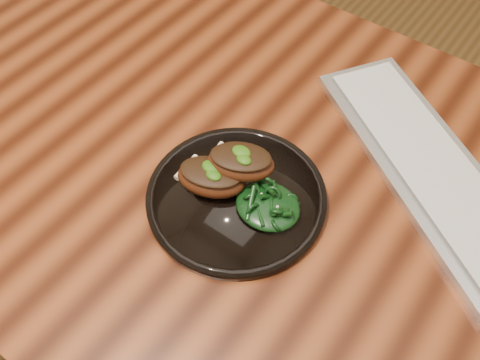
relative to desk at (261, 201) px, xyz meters
name	(u,v)px	position (x,y,z in m)	size (l,w,h in m)	color
desk	(261,201)	(0.00, 0.00, 0.00)	(1.60, 0.80, 0.75)	black
plate	(236,197)	(0.00, -0.07, 0.09)	(0.25, 0.25, 0.02)	black
lamb_chop_front	(211,177)	(-0.03, -0.08, 0.12)	(0.11, 0.09, 0.04)	#451E0D
lamb_chop_back	(240,162)	(-0.01, -0.04, 0.14)	(0.11, 0.09, 0.04)	#451E0D
herb_smear	(241,159)	(-0.03, -0.01, 0.10)	(0.08, 0.05, 0.01)	#1A4607
greens_heap	(268,204)	(0.05, -0.06, 0.11)	(0.09, 0.08, 0.03)	black
keyboard	(429,167)	(0.19, 0.14, 0.09)	(0.45, 0.36, 0.02)	silver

